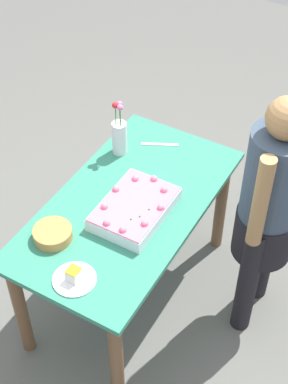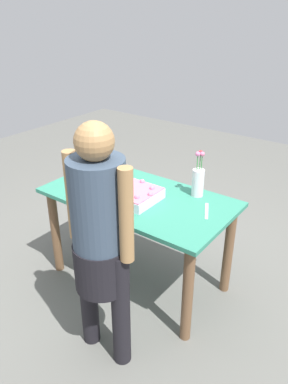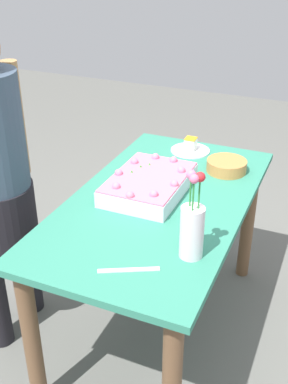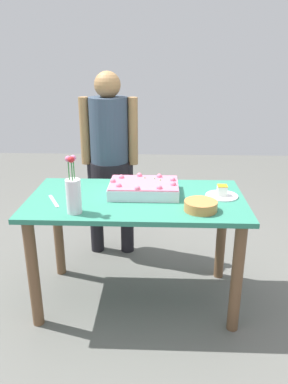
{
  "view_description": "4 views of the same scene",
  "coord_description": "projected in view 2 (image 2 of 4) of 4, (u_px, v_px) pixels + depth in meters",
  "views": [
    {
      "loc": [
        -1.82,
        -1.14,
        2.92
      ],
      "look_at": [
        0.02,
        -0.09,
        0.86
      ],
      "focal_mm": 55.0,
      "sensor_mm": 36.0,
      "label": 1
    },
    {
      "loc": [
        1.46,
        -1.9,
        1.97
      ],
      "look_at": [
        0.02,
        0.04,
        0.77
      ],
      "focal_mm": 35.0,
      "sensor_mm": 36.0,
      "label": 2
    },
    {
      "loc": [
        1.7,
        0.66,
        1.78
      ],
      "look_at": [
        0.01,
        -0.07,
        0.78
      ],
      "focal_mm": 45.0,
      "sensor_mm": 36.0,
      "label": 3
    },
    {
      "loc": [
        -0.13,
        2.21,
        1.6
      ],
      "look_at": [
        -0.05,
        -0.04,
        0.77
      ],
      "focal_mm": 35.0,
      "sensor_mm": 36.0,
      "label": 4
    }
  ],
  "objects": [
    {
      "name": "cake_knife",
      "position": [
        207.0,
        211.0,
        2.48
      ],
      "size": [
        0.12,
        0.2,
        0.0
      ],
      "primitive_type": "cube",
      "rotation": [
        0.0,
        0.0,
        2.04
      ],
      "color": "silver",
      "rests_on": "dining_table"
    },
    {
      "name": "serving_plate_with_slice",
      "position": [
        80.0,
        177.0,
        2.94
      ],
      "size": [
        0.21,
        0.21,
        0.07
      ],
      "color": "white",
      "rests_on": "dining_table"
    },
    {
      "name": "fruit_bowl",
      "position": [
        115.0,
        171.0,
        3.02
      ],
      "size": [
        0.19,
        0.19,
        0.06
      ],
      "primitive_type": "cylinder",
      "color": "#BD7C40",
      "rests_on": "dining_table"
    },
    {
      "name": "sheet_cake",
      "position": [
        127.0,
        192.0,
        2.64
      ],
      "size": [
        0.44,
        0.31,
        0.1
      ],
      "color": "white",
      "rests_on": "dining_table"
    },
    {
      "name": "ground_plane",
      "position": [
        139.0,
        278.0,
        3.02
      ],
      "size": [
        8.0,
        8.0,
        0.0
      ],
      "primitive_type": "plane",
      "color": "#5C5C57"
    },
    {
      "name": "dining_table",
      "position": [
        138.0,
        212.0,
        2.75
      ],
      "size": [
        1.37,
        0.74,
        0.75
      ],
      "color": "#307E65",
      "rests_on": "ground_plane"
    },
    {
      "name": "flower_vase",
      "position": [
        198.0,
        180.0,
        2.64
      ],
      "size": [
        0.09,
        0.09,
        0.34
      ],
      "color": "silver",
      "rests_on": "dining_table"
    },
    {
      "name": "person_standing",
      "position": [
        100.0,
        236.0,
        2.03
      ],
      "size": [
        0.45,
        0.31,
        1.49
      ],
      "rotation": [
        0.0,
        0.0,
        1.57
      ],
      "color": "black",
      "rests_on": "ground_plane"
    }
  ]
}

